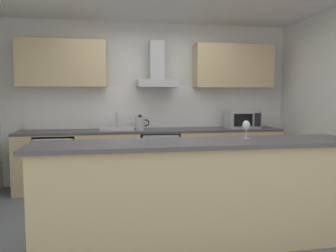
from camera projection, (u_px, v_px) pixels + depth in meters
ground at (170, 221)px, 3.82m from camera, size 5.64×4.61×0.02m
wall_back at (150, 103)px, 5.53m from camera, size 5.64×0.12×2.60m
backsplash_tile at (151, 108)px, 5.47m from camera, size 3.94×0.02×0.66m
counter_back at (153, 158)px, 5.24m from camera, size 4.08×0.60×0.90m
counter_island at (199, 194)px, 3.12m from camera, size 3.07×0.64×1.00m
upper_cabinets at (152, 65)px, 5.25m from camera, size 4.03×0.32×0.70m
oven at (158, 157)px, 5.22m from camera, size 0.60×0.62×0.80m
refrigerator at (57, 163)px, 4.96m from camera, size 0.58×0.60×0.85m
microwave at (242, 119)px, 5.38m from camera, size 0.50×0.38×0.30m
sink at (117, 128)px, 5.08m from camera, size 0.50×0.40×0.26m
kettle at (140, 123)px, 5.09m from camera, size 0.29×0.15×0.24m
range_hood at (157, 73)px, 5.23m from camera, size 0.62×0.45×0.72m
wine_glass at (246, 126)px, 3.26m from camera, size 0.08×0.08×0.18m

